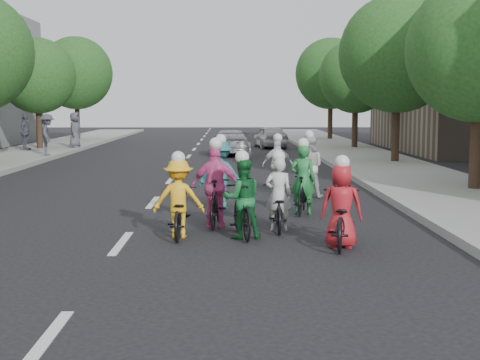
{
  "coord_description": "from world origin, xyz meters",
  "views": [
    {
      "loc": [
        1.95,
        -11.84,
        2.5
      ],
      "look_at": [
        2.16,
        1.28,
        1.0
      ],
      "focal_mm": 50.0,
      "sensor_mm": 36.0,
      "label": 1
    }
  ],
  "objects_px": {
    "cyclist_2": "(179,206)",
    "cyclist_8": "(278,171)",
    "cyclist_0": "(278,204)",
    "cyclist_7": "(221,180)",
    "cyclist_6": "(309,173)",
    "follow_car_lead": "(230,142)",
    "cyclist_1": "(242,205)",
    "spectator_0": "(47,135)",
    "spectator_1": "(25,132)",
    "cyclist_5": "(302,188)",
    "cyclist_4": "(341,215)",
    "cyclist_3": "(216,194)",
    "spectator_2": "(75,130)",
    "follow_car_trail": "(270,137)"
  },
  "relations": [
    {
      "from": "cyclist_2",
      "to": "cyclist_8",
      "type": "height_order",
      "value": "cyclist_8"
    },
    {
      "from": "cyclist_0",
      "to": "cyclist_1",
      "type": "xyz_separation_m",
      "value": [
        -0.73,
        -0.73,
        0.1
      ]
    },
    {
      "from": "follow_car_trail",
      "to": "cyclist_0",
      "type": "bearing_deg",
      "value": 78.28
    },
    {
      "from": "cyclist_4",
      "to": "cyclist_8",
      "type": "bearing_deg",
      "value": -74.98
    },
    {
      "from": "cyclist_0",
      "to": "cyclist_2",
      "type": "relative_size",
      "value": 0.97
    },
    {
      "from": "cyclist_3",
      "to": "cyclist_5",
      "type": "bearing_deg",
      "value": -135.24
    },
    {
      "from": "cyclist_2",
      "to": "spectator_0",
      "type": "bearing_deg",
      "value": -67.36
    },
    {
      "from": "cyclist_2",
      "to": "follow_car_trail",
      "type": "xyz_separation_m",
      "value": [
        3.28,
        25.69,
        0.04
      ]
    },
    {
      "from": "cyclist_5",
      "to": "follow_car_lead",
      "type": "distance_m",
      "value": 17.67
    },
    {
      "from": "cyclist_0",
      "to": "cyclist_4",
      "type": "relative_size",
      "value": 0.87
    },
    {
      "from": "cyclist_6",
      "to": "cyclist_7",
      "type": "bearing_deg",
      "value": 50.43
    },
    {
      "from": "cyclist_3",
      "to": "follow_car_lead",
      "type": "height_order",
      "value": "cyclist_3"
    },
    {
      "from": "cyclist_2",
      "to": "follow_car_lead",
      "type": "relative_size",
      "value": 0.4
    },
    {
      "from": "cyclist_8",
      "to": "spectator_1",
      "type": "xyz_separation_m",
      "value": [
        -11.78,
        15.05,
        0.49
      ]
    },
    {
      "from": "cyclist_4",
      "to": "spectator_1",
      "type": "bearing_deg",
      "value": -50.63
    },
    {
      "from": "cyclist_7",
      "to": "spectator_1",
      "type": "height_order",
      "value": "spectator_1"
    },
    {
      "from": "cyclist_4",
      "to": "follow_car_trail",
      "type": "relative_size",
      "value": 0.52
    },
    {
      "from": "cyclist_3",
      "to": "spectator_2",
      "type": "height_order",
      "value": "spectator_2"
    },
    {
      "from": "cyclist_6",
      "to": "spectator_2",
      "type": "distance_m",
      "value": 21.24
    },
    {
      "from": "cyclist_7",
      "to": "spectator_0",
      "type": "relative_size",
      "value": 0.94
    },
    {
      "from": "cyclist_0",
      "to": "cyclist_7",
      "type": "relative_size",
      "value": 0.94
    },
    {
      "from": "cyclist_5",
      "to": "spectator_1",
      "type": "relative_size",
      "value": 0.95
    },
    {
      "from": "cyclist_7",
      "to": "cyclist_3",
      "type": "bearing_deg",
      "value": 96.63
    },
    {
      "from": "follow_car_lead",
      "to": "follow_car_trail",
      "type": "distance_m",
      "value": 5.94
    },
    {
      "from": "cyclist_5",
      "to": "cyclist_7",
      "type": "height_order",
      "value": "cyclist_7"
    },
    {
      "from": "cyclist_1",
      "to": "cyclist_7",
      "type": "height_order",
      "value": "cyclist_7"
    },
    {
      "from": "cyclist_5",
      "to": "spectator_1",
      "type": "bearing_deg",
      "value": -46.04
    },
    {
      "from": "cyclist_1",
      "to": "spectator_1",
      "type": "xyz_separation_m",
      "value": [
        -10.63,
        21.82,
        0.45
      ]
    },
    {
      "from": "cyclist_0",
      "to": "cyclist_5",
      "type": "distance_m",
      "value": 2.08
    },
    {
      "from": "cyclist_6",
      "to": "follow_car_lead",
      "type": "bearing_deg",
      "value": -72.19
    },
    {
      "from": "cyclist_6",
      "to": "spectator_1",
      "type": "xyz_separation_m",
      "value": [
        -12.53,
        16.34,
        0.43
      ]
    },
    {
      "from": "cyclist_3",
      "to": "follow_car_trail",
      "type": "height_order",
      "value": "cyclist_3"
    },
    {
      "from": "cyclist_5",
      "to": "spectator_0",
      "type": "height_order",
      "value": "spectator_0"
    },
    {
      "from": "spectator_2",
      "to": "cyclist_1",
      "type": "bearing_deg",
      "value": -154.41
    },
    {
      "from": "cyclist_4",
      "to": "follow_car_lead",
      "type": "xyz_separation_m",
      "value": [
        -1.91,
        21.12,
        0.05
      ]
    },
    {
      "from": "cyclist_4",
      "to": "cyclist_0",
      "type": "bearing_deg",
      "value": -47.22
    },
    {
      "from": "spectator_1",
      "to": "spectator_0",
      "type": "bearing_deg",
      "value": -145.06
    },
    {
      "from": "cyclist_0",
      "to": "cyclist_2",
      "type": "distance_m",
      "value": 2.03
    },
    {
      "from": "follow_car_trail",
      "to": "spectator_0",
      "type": "xyz_separation_m",
      "value": [
        -10.65,
        -7.48,
        0.46
      ]
    },
    {
      "from": "cyclist_7",
      "to": "spectator_2",
      "type": "height_order",
      "value": "spectator_2"
    },
    {
      "from": "cyclist_8",
      "to": "follow_car_lead",
      "type": "distance_m",
      "value": 13.58
    },
    {
      "from": "cyclist_4",
      "to": "cyclist_7",
      "type": "xyz_separation_m",
      "value": [
        -2.15,
        4.31,
        0.12
      ]
    },
    {
      "from": "cyclist_5",
      "to": "cyclist_8",
      "type": "xyz_separation_m",
      "value": [
        -0.28,
        4.08,
        -0.02
      ]
    },
    {
      "from": "follow_car_lead",
      "to": "spectator_2",
      "type": "bearing_deg",
      "value": -27.13
    },
    {
      "from": "cyclist_6",
      "to": "spectator_0",
      "type": "relative_size",
      "value": 0.95
    },
    {
      "from": "cyclist_5",
      "to": "cyclist_8",
      "type": "height_order",
      "value": "cyclist_5"
    },
    {
      "from": "spectator_2",
      "to": "cyclist_5",
      "type": "bearing_deg",
      "value": -148.91
    },
    {
      "from": "cyclist_1",
      "to": "spectator_2",
      "type": "height_order",
      "value": "spectator_2"
    },
    {
      "from": "cyclist_2",
      "to": "cyclist_5",
      "type": "xyz_separation_m",
      "value": [
        2.61,
        2.62,
        0.01
      ]
    },
    {
      "from": "cyclist_2",
      "to": "cyclist_8",
      "type": "relative_size",
      "value": 0.89
    }
  ]
}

